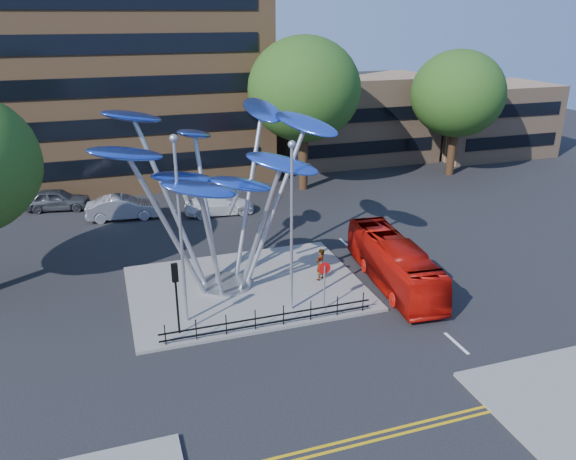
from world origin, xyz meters
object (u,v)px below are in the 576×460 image
object	(u,v)px
street_lamp_right	(292,213)
street_lamp_left	(179,216)
red_bus	(394,263)
pedestrian	(320,264)
tree_far	(458,94)
tree_right	(304,89)
traffic_light_island	(176,284)
no_entry_sign_island	(324,278)
leaf_sculpture	(218,160)
parked_car_mid	(123,208)
parked_car_left	(57,199)
parked_car_right	(219,204)

from	to	relation	value
street_lamp_right	street_lamp_left	bearing A→B (deg)	174.29
red_bus	pedestrian	distance (m)	3.89
tree_far	street_lamp_left	xyz separation A→B (m)	(-26.50, -18.50, -1.75)
tree_right	traffic_light_island	size ratio (longest dim) A/B	3.54
street_lamp_left	pedestrian	distance (m)	8.89
tree_right	no_entry_sign_island	world-z (taller)	tree_right
tree_far	traffic_light_island	size ratio (longest dim) A/B	3.16
tree_far	leaf_sculpture	distance (m)	28.53
pedestrian	parked_car_mid	xyz separation A→B (m)	(-9.49, 13.70, -0.22)
traffic_light_island	parked_car_left	size ratio (longest dim) A/B	0.74
leaf_sculpture	street_lamp_right	bearing A→B (deg)	-55.09
parked_car_mid	parked_car_right	world-z (taller)	parked_car_mid
parked_car_right	tree_far	bearing A→B (deg)	-76.83
leaf_sculpture	parked_car_left	distance (m)	19.39
tree_far	leaf_sculpture	xyz separation A→B (m)	(-24.07, -15.32, -0.23)
tree_far	parked_car_left	size ratio (longest dim) A/B	2.34
parked_car_left	parked_car_right	bearing A→B (deg)	-103.14
pedestrian	parked_car_left	bearing A→B (deg)	-88.23
no_entry_sign_island	tree_far	bearing A→B (deg)	44.25
tree_far	red_bus	xyz separation A→B (m)	(-15.40, -17.90, -5.86)
leaf_sculpture	street_lamp_left	bearing A→B (deg)	-127.40
tree_far	traffic_light_island	distance (m)	33.61
street_lamp_right	traffic_light_island	xyz separation A→B (m)	(-5.50, -0.50, -2.48)
no_entry_sign_island	parked_car_mid	world-z (taller)	no_entry_sign_island
leaf_sculpture	street_lamp_right	world-z (taller)	leaf_sculpture
leaf_sculpture	traffic_light_island	world-z (taller)	leaf_sculpture
pedestrian	parked_car_right	distance (m)	12.88
street_lamp_right	parked_car_right	bearing A→B (deg)	91.37
street_lamp_right	parked_car_left	distance (m)	23.28
tree_far	street_lamp_right	bearing A→B (deg)	-138.53
red_bus	parked_car_right	xyz separation A→B (m)	(-6.46, 14.00, -0.52)
tree_far	parked_car_right	distance (m)	23.10
parked_car_left	parked_car_mid	bearing A→B (deg)	-118.46
street_lamp_left	no_entry_sign_island	size ratio (longest dim) A/B	3.59
parked_car_right	tree_right	bearing A→B (deg)	-60.57
street_lamp_right	no_entry_sign_island	distance (m)	3.64
leaf_sculpture	parked_car_left	xyz separation A→B (m)	(-8.92, 16.11, -6.08)
parked_car_left	tree_right	bearing A→B (deg)	-82.69
red_bus	parked_car_left	bearing A→B (deg)	138.73
no_entry_sign_island	traffic_light_island	bearing A→B (deg)	-179.87
parked_car_mid	street_lamp_right	bearing A→B (deg)	-151.62
parked_car_right	traffic_light_island	bearing A→B (deg)	164.83
leaf_sculpture	street_lamp_left	size ratio (longest dim) A/B	1.45
traffic_light_island	no_entry_sign_island	size ratio (longest dim) A/B	1.40
tree_right	parked_car_mid	size ratio (longest dim) A/B	2.43
no_entry_sign_island	parked_car_mid	xyz separation A→B (m)	(-8.49, 16.74, -1.00)
tree_right	tree_far	xyz separation A→B (m)	(14.00, 0.00, -0.93)
street_lamp_right	red_bus	world-z (taller)	street_lamp_right
pedestrian	parked_car_left	world-z (taller)	pedestrian
street_lamp_right	parked_car_right	world-z (taller)	street_lamp_right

